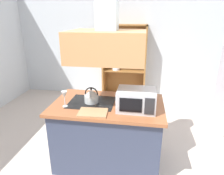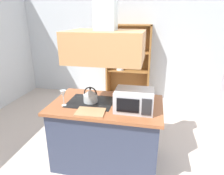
{
  "view_description": "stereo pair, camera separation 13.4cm",
  "coord_description": "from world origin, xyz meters",
  "px_view_note": "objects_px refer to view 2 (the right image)",
  "views": [
    {
      "loc": [
        0.25,
        -2.07,
        1.99
      ],
      "look_at": [
        -0.19,
        0.67,
        1.0
      ],
      "focal_mm": 32.36,
      "sensor_mm": 36.0,
      "label": 1
    },
    {
      "loc": [
        0.39,
        -2.05,
        1.99
      ],
      "look_at": [
        -0.19,
        0.67,
        1.0
      ],
      "focal_mm": 32.36,
      "sensor_mm": 36.0,
      "label": 2
    }
  ],
  "objects_px": {
    "dish_cabinet": "(128,67)",
    "microwave": "(134,100)",
    "kettle": "(90,96)",
    "wine_glass_on_counter": "(63,94)",
    "cutting_board": "(90,112)"
  },
  "relations": [
    {
      "from": "cutting_board",
      "to": "microwave",
      "type": "height_order",
      "value": "microwave"
    },
    {
      "from": "dish_cabinet",
      "to": "kettle",
      "type": "xyz_separation_m",
      "value": [
        -0.18,
        -2.46,
        0.19
      ]
    },
    {
      "from": "dish_cabinet",
      "to": "kettle",
      "type": "height_order",
      "value": "dish_cabinet"
    },
    {
      "from": "cutting_board",
      "to": "microwave",
      "type": "relative_size",
      "value": 0.74
    },
    {
      "from": "dish_cabinet",
      "to": "microwave",
      "type": "xyz_separation_m",
      "value": [
        0.41,
        -2.59,
        0.23
      ]
    },
    {
      "from": "kettle",
      "to": "microwave",
      "type": "height_order",
      "value": "microwave"
    },
    {
      "from": "wine_glass_on_counter",
      "to": "kettle",
      "type": "bearing_deg",
      "value": 30.35
    },
    {
      "from": "wine_glass_on_counter",
      "to": "dish_cabinet",
      "type": "bearing_deg",
      "value": 79.56
    },
    {
      "from": "kettle",
      "to": "wine_glass_on_counter",
      "type": "height_order",
      "value": "kettle"
    },
    {
      "from": "dish_cabinet",
      "to": "cutting_board",
      "type": "height_order",
      "value": "dish_cabinet"
    },
    {
      "from": "microwave",
      "to": "dish_cabinet",
      "type": "bearing_deg",
      "value": 98.95
    },
    {
      "from": "kettle",
      "to": "microwave",
      "type": "bearing_deg",
      "value": -11.87
    },
    {
      "from": "kettle",
      "to": "microwave",
      "type": "distance_m",
      "value": 0.61
    },
    {
      "from": "kettle",
      "to": "dish_cabinet",
      "type": "bearing_deg",
      "value": 85.72
    },
    {
      "from": "dish_cabinet",
      "to": "microwave",
      "type": "bearing_deg",
      "value": -81.05
    }
  ]
}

